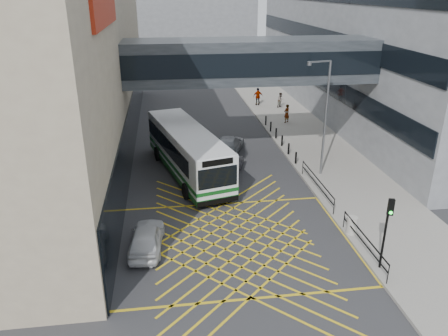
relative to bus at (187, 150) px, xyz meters
name	(u,v)px	position (x,y,z in m)	size (l,w,h in m)	color
ground	(234,243)	(1.87, -9.64, -1.77)	(120.00, 120.00, 0.00)	#333335
building_right	(432,13)	(25.86, 14.36, 8.23)	(24.09, 44.00, 20.00)	gray
building_far	(167,9)	(-0.13, 50.36, 7.23)	(28.00, 16.00, 18.00)	gray
skybridge	(250,61)	(4.87, 2.36, 5.73)	(20.00, 4.10, 3.00)	#31363B
pavement	(310,141)	(10.87, 5.36, -1.69)	(6.00, 54.00, 0.16)	gray
box_junction	(234,243)	(1.87, -9.64, -1.77)	(12.00, 9.00, 0.01)	gold
bus	(187,150)	(0.00, 0.00, 0.00)	(5.56, 12.10, 3.31)	white
car_white	(147,237)	(-2.63, -9.61, -1.09)	(1.75, 4.27, 1.36)	silver
car_dark	(228,166)	(2.79, -0.83, -1.06)	(1.77, 4.53, 1.42)	black
car_silver	(229,144)	(3.55, 3.75, -1.03)	(2.00, 4.74, 1.48)	gray
traffic_light	(387,224)	(8.26, -13.03, 0.78)	(0.28, 0.44, 3.68)	black
street_lamp	(324,112)	(9.15, -1.79, 2.89)	(1.79, 0.62, 7.91)	slate
litter_bin	(352,225)	(8.20, -9.78, -1.14)	(0.55, 0.55, 0.95)	#ADA89E
kerb_railings	(336,205)	(8.02, -7.86, -0.89)	(0.05, 12.54, 1.00)	black
bollards	(279,137)	(8.12, 5.36, -1.16)	(0.14, 10.14, 0.90)	black
pedestrian_a	(287,113)	(10.31, 10.95, -0.72)	(0.71, 0.51, 1.79)	gray
pedestrian_b	(281,100)	(11.21, 16.64, -0.80)	(0.80, 0.46, 1.63)	gray
pedestrian_c	(258,97)	(8.97, 18.04, -0.65)	(1.14, 0.55, 1.92)	gray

